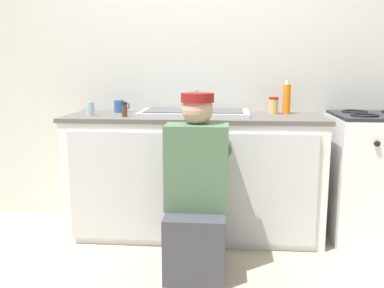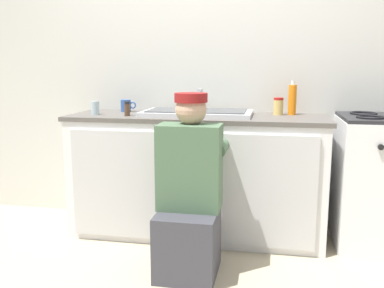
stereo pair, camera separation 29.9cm
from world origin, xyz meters
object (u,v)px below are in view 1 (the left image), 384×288
Objects in this scene: stove_range at (375,177)px; spice_bottle_pepper at (124,110)px; plumber_person at (196,200)px; soap_bottle_orange at (287,99)px; condiment_jar at (273,105)px; sink_double_basin at (194,112)px; coffee_mug at (120,106)px; water_glass at (90,109)px.

stove_range is 8.96× the size of spice_bottle_pepper.
spice_bottle_pepper is at bearing 138.59° from plumber_person.
soap_bottle_orange is 0.11m from condiment_jar.
plumber_person is (0.07, -0.64, -0.47)m from sink_double_basin.
plumber_person is 8.76× the size of coffee_mug.
condiment_jar is (-0.74, 0.13, 0.51)m from stove_range.
plumber_person is 4.42× the size of soap_bottle_orange.
plumber_person reaches higher than coffee_mug.
spice_bottle_pepper is 1.11m from condiment_jar.
water_glass is at bearing -177.06° from stove_range.
water_glass is 1.36m from condiment_jar.
water_glass is 0.29m from coffee_mug.
condiment_jar is 1.19m from coffee_mug.
plumber_person is 1.09m from water_glass.
plumber_person is 10.52× the size of spice_bottle_pepper.
condiment_jar is at bearing 55.60° from plumber_person.
sink_double_basin is at bearing -13.34° from coffee_mug.
condiment_jar reaches higher than coffee_mug.
water_glass is (-0.26, 0.04, -0.00)m from spice_bottle_pepper.
sink_double_basin reaches higher than coffee_mug.
plumber_person is 8.63× the size of condiment_jar.
sink_double_basin is 0.79m from plumber_person.
coffee_mug is (-0.60, 0.14, 0.03)m from sink_double_basin.
soap_bottle_orange is 1.95× the size of condiment_jar.
coffee_mug is (-0.11, 0.29, -0.00)m from spice_bottle_pepper.
spice_bottle_pepper is 0.83× the size of coffee_mug.
spice_bottle_pepper is at bearing -69.19° from coffee_mug.
soap_bottle_orange is at bearing 12.79° from sink_double_basin.
coffee_mug is at bearing 130.46° from plumber_person.
water_glass reaches higher than stove_range.
soap_bottle_orange reaches higher than condiment_jar.
coffee_mug reaches higher than stove_range.
sink_double_basin is 7.62× the size of spice_bottle_pepper.
water_glass is (-0.75, -0.11, 0.03)m from sink_double_basin.
stove_range is 9.41× the size of water_glass.
plumber_person is at bearing -32.88° from water_glass.
sink_double_basin is at bearing 95.86° from plumber_person.
stove_range is at bearing 2.94° from water_glass.
condiment_jar is (-0.10, -0.03, -0.05)m from soap_bottle_orange.
soap_bottle_orange reaches higher than water_glass.
water_glass is at bearing 147.12° from plumber_person.
sink_double_basin reaches higher than condiment_jar.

